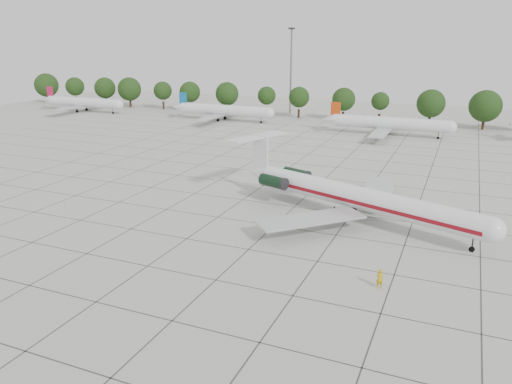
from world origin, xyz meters
TOP-DOWN VIEW (x-y plane):
  - ground at (0.00, 0.00)m, footprint 260.00×260.00m
  - apron_joints at (0.00, 15.00)m, footprint 170.00×170.00m
  - main_airliner at (7.80, 6.71)m, footprint 36.74×27.90m
  - ground_crew at (15.04, -11.34)m, footprint 0.86×0.77m
  - bg_airliner_a at (-91.78, 70.00)m, footprint 28.24×27.20m
  - bg_airliner_b at (-42.73, 71.59)m, footprint 28.24×27.20m
  - bg_airliner_c at (3.81, 67.10)m, footprint 28.24×27.20m
  - tree_line at (-11.68, 85.00)m, footprint 249.86×8.44m
  - floodlight_mast at (-30.00, 92.00)m, footprint 1.60×1.60m

SIDE VIEW (x-z plane):
  - ground at x=0.00m, z-range 0.00..0.00m
  - apron_joints at x=0.00m, z-range 0.00..0.02m
  - ground_crew at x=15.04m, z-range 0.00..1.97m
  - bg_airliner_a at x=-91.78m, z-range -0.79..6.61m
  - bg_airliner_b at x=-42.73m, z-range -0.79..6.61m
  - bg_airliner_c at x=3.81m, z-range -0.79..6.61m
  - main_airliner at x=7.80m, z-range -1.30..7.56m
  - tree_line at x=-11.68m, z-range 0.87..11.09m
  - floodlight_mast at x=-30.00m, z-range 1.56..27.01m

